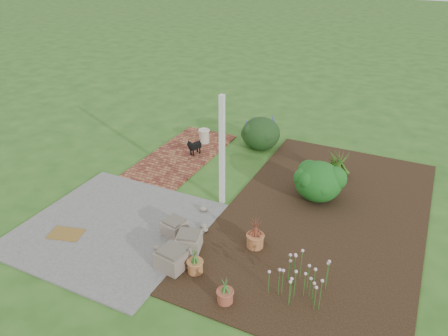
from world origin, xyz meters
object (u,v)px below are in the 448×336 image
at_px(cream_ceramic_urn, 204,136).
at_px(evergreen_shrub, 319,180).
at_px(stone_trough_near, 173,259).
at_px(black_dog, 194,146).

xyz_separation_m(cream_ceramic_urn, evergreen_shrub, (3.69, -1.51, 0.24)).
distance_m(stone_trough_near, cream_ceramic_urn, 5.32).
xyz_separation_m(stone_trough_near, evergreen_shrub, (1.68, 3.41, 0.27)).
xyz_separation_m(stone_trough_near, cream_ceramic_urn, (-2.02, 4.92, 0.03)).
distance_m(black_dog, cream_ceramic_urn, 0.82).
xyz_separation_m(black_dog, cream_ceramic_urn, (-0.13, 0.80, -0.06)).
bearing_deg(black_dog, evergreen_shrub, 6.83).
distance_m(black_dog, evergreen_shrub, 3.64).
bearing_deg(stone_trough_near, black_dog, 114.66).
distance_m(stone_trough_near, evergreen_shrub, 3.81).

